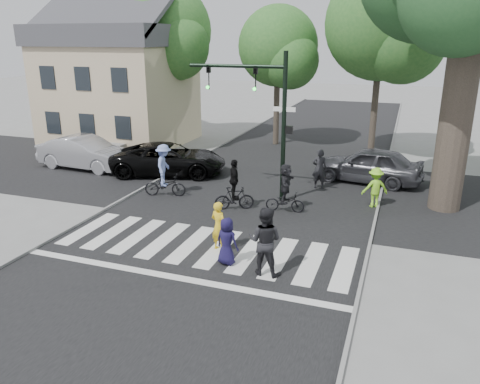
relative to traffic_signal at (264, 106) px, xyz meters
The scene contains 23 objects.
ground 7.33m from the traffic_signal, 93.27° to the right, with size 120.00×120.00×0.00m, color gray.
road_stem 4.09m from the traffic_signal, 106.46° to the right, with size 10.00×70.00×0.01m, color black.
road_cross 4.31m from the traffic_signal, 101.11° to the left, with size 70.00×10.00×0.01m, color black.
curb_left 6.74m from the traffic_signal, 167.50° to the right, with size 0.10×70.00×0.10m, color gray.
curb_right 6.19m from the traffic_signal, 14.31° to the right, with size 0.10×70.00×0.10m, color gray.
crosswalk 6.78m from the traffic_signal, 93.66° to the right, with size 10.00×3.85×0.01m.
traffic_signal is the anchor object (origin of this frame).
bg_tree_0 17.31m from the traffic_signal, 145.17° to the left, with size 5.46×5.20×8.97m.
bg_tree_1 13.26m from the traffic_signal, 134.31° to the left, with size 6.09×5.80×9.80m.
bg_tree_2 10.80m from the traffic_signal, 101.45° to the left, with size 5.04×4.80×8.40m.
bg_tree_3 10.35m from the traffic_signal, 66.46° to the left, with size 6.30×6.00×10.20m.
house 14.17m from the traffic_signal, 146.70° to the left, with size 8.40×8.10×8.82m.
pedestrian_woman 6.12m from the traffic_signal, 88.04° to the right, with size 0.59×0.39×1.63m, color yellow.
pedestrian_child 6.91m from the traffic_signal, 82.85° to the right, with size 0.71×0.46×1.46m, color #18133D.
pedestrian_adult 7.21m from the traffic_signal, 72.40° to the right, with size 0.99×0.77×2.03m, color black.
cyclist_left 5.09m from the traffic_signal, 165.40° to the right, with size 1.87×1.28×2.25m.
cyclist_mid 3.53m from the traffic_signal, 111.95° to the right, with size 1.59×1.05×2.02m.
cyclist_right 3.51m from the traffic_signal, 42.51° to the right, with size 1.55×1.45×1.92m.
car_suv 6.61m from the traffic_signal, 159.56° to the left, with size 2.57×5.58×1.55m, color black.
car_silver 10.61m from the traffic_signal, behind, with size 1.77×5.07×1.67m, color #B9B9BE.
car_grey 6.38m from the traffic_signal, 45.12° to the left, with size 1.97×4.89×1.67m, color #3A3A3F.
bystander_hivis 5.49m from the traffic_signal, ahead, with size 1.05×0.60×1.62m, color #95EC2B.
bystander_dark 4.24m from the traffic_signal, 48.99° to the left, with size 0.66×0.43×1.80m, color black.
Camera 1 is at (5.75, -11.70, 6.44)m, focal length 35.00 mm.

